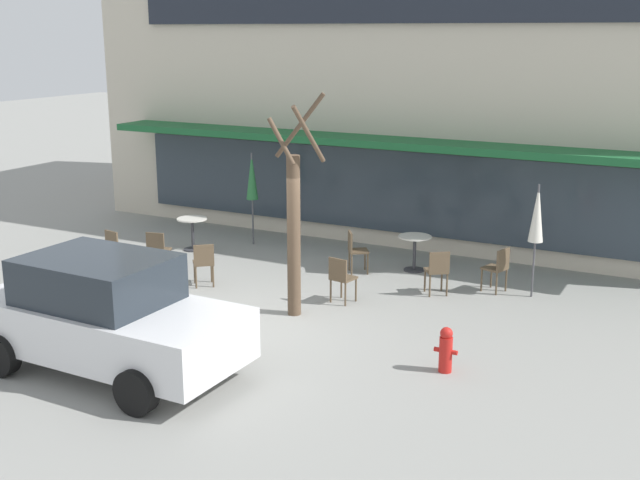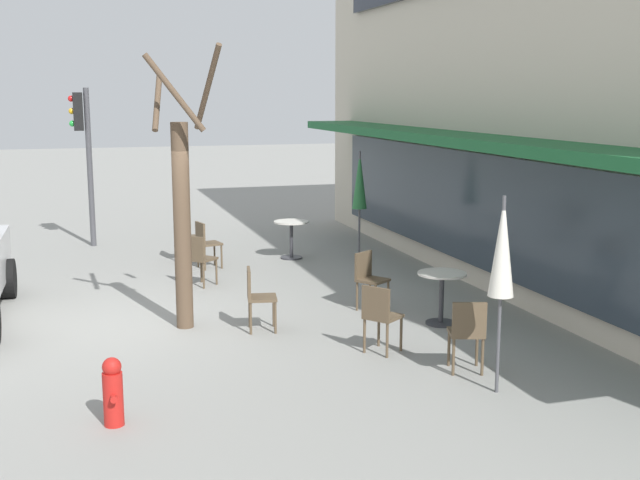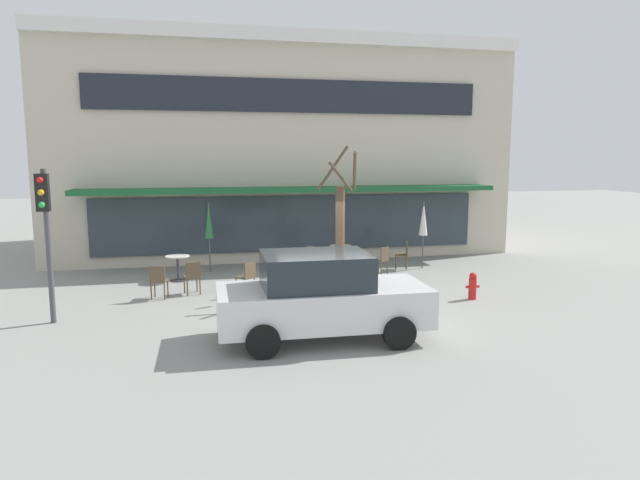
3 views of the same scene
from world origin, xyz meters
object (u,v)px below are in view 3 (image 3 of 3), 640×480
at_px(patio_umbrella_green_folded, 209,221).
at_px(cafe_table_streetside, 340,253).
at_px(cafe_chair_3, 348,268).
at_px(cafe_chair_5, 247,275).
at_px(cafe_chair_2, 382,258).
at_px(cafe_table_near_wall, 178,264).
at_px(cafe_chair_1, 158,279).
at_px(cafe_chair_4, 404,253).
at_px(cafe_chair_0, 313,258).
at_px(traffic_light_pole, 45,220).
at_px(patio_umbrella_cream_folded, 423,219).
at_px(parked_sedan, 321,296).
at_px(cafe_chair_6, 193,275).
at_px(fire_hydrant, 473,286).
at_px(street_tree, 340,233).

bearing_deg(patio_umbrella_green_folded, cafe_table_streetside, -3.62).
relative_size(cafe_chair_3, cafe_chair_5, 1.00).
relative_size(cafe_chair_2, cafe_chair_3, 1.00).
height_order(cafe_table_near_wall, cafe_table_streetside, same).
xyz_separation_m(cafe_table_near_wall, cafe_chair_3, (4.71, -1.77, 0.01)).
distance_m(cafe_chair_1, cafe_chair_4, 7.91).
relative_size(cafe_chair_0, cafe_chair_2, 1.00).
relative_size(cafe_table_near_wall, traffic_light_pole, 0.22).
bearing_deg(patio_umbrella_cream_folded, cafe_chair_4, -177.51).
bearing_deg(parked_sedan, cafe_table_near_wall, 115.73).
bearing_deg(parked_sedan, cafe_chair_6, 120.21).
relative_size(cafe_table_near_wall, patio_umbrella_cream_folded, 0.35).
relative_size(cafe_table_streetside, cafe_chair_0, 0.85).
xyz_separation_m(cafe_chair_2, cafe_chair_4, (0.98, 0.72, 0.00)).
relative_size(cafe_chair_0, cafe_chair_3, 1.00).
distance_m(cafe_table_streetside, cafe_chair_0, 1.28).
bearing_deg(cafe_table_streetside, cafe_chair_6, -151.00).
bearing_deg(cafe_table_streetside, cafe_chair_5, -138.23).
bearing_deg(cafe_table_streetside, fire_hydrant, -63.79).
xyz_separation_m(cafe_chair_5, street_tree, (2.40, -0.57, 1.14)).
relative_size(patio_umbrella_cream_folded, cafe_chair_4, 2.47).
height_order(patio_umbrella_cream_folded, fire_hydrant, patio_umbrella_cream_folded).
height_order(cafe_table_near_wall, fire_hydrant, cafe_table_near_wall).
bearing_deg(cafe_chair_3, cafe_chair_6, -179.67).
relative_size(street_tree, fire_hydrant, 5.58).
relative_size(cafe_chair_6, parked_sedan, 0.21).
bearing_deg(patio_umbrella_green_folded, cafe_chair_2, -17.09).
xyz_separation_m(cafe_chair_3, street_tree, (-0.47, -0.93, 1.14)).
bearing_deg(cafe_chair_2, cafe_table_near_wall, 175.40).
xyz_separation_m(cafe_chair_3, fire_hydrant, (2.77, -2.08, -0.17)).
bearing_deg(cafe_table_near_wall, street_tree, -32.47).
distance_m(cafe_table_near_wall, cafe_chair_3, 5.03).
bearing_deg(patio_umbrella_cream_folded, cafe_chair_1, -164.01).
bearing_deg(cafe_table_near_wall, cafe_chair_3, -20.60).
bearing_deg(parked_sedan, cafe_chair_5, 105.52).
relative_size(patio_umbrella_green_folded, cafe_chair_1, 2.47).
distance_m(patio_umbrella_cream_folded, street_tree, 4.63).
distance_m(cafe_table_near_wall, patio_umbrella_cream_folded, 7.89).
distance_m(cafe_chair_5, fire_hydrant, 5.89).
bearing_deg(cafe_chair_6, patio_umbrella_cream_folded, 15.53).
xyz_separation_m(cafe_chair_3, cafe_chair_4, (2.42, 2.00, 0.00)).
height_order(patio_umbrella_green_folded, cafe_chair_0, patio_umbrella_green_folded).
relative_size(cafe_table_streetside, patio_umbrella_green_folded, 0.35).
height_order(cafe_chair_3, cafe_chair_6, same).
xyz_separation_m(patio_umbrella_green_folded, street_tree, (3.28, -3.80, 0.04)).
bearing_deg(cafe_chair_4, cafe_table_near_wall, -178.19).
bearing_deg(cafe_chair_1, cafe_chair_0, 26.08).
distance_m(cafe_table_near_wall, cafe_chair_5, 2.82).
bearing_deg(cafe_chair_3, parked_sedan, -111.78).
xyz_separation_m(cafe_chair_5, cafe_chair_6, (-1.42, 0.34, 0.00)).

